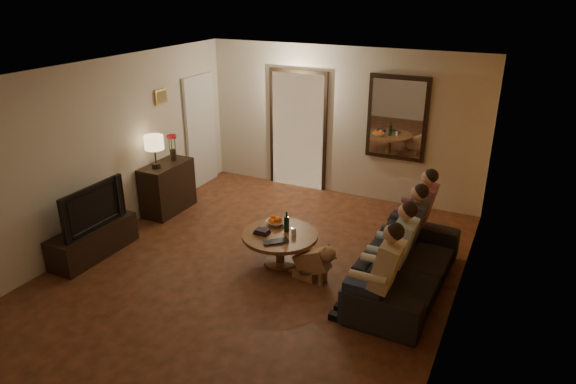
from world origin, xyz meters
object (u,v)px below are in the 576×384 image
at_px(person_a, 380,280).
at_px(bowl, 276,223).
at_px(dresser, 168,188).
at_px(laptop, 277,243).
at_px(person_d, 418,216).
at_px(person_c, 407,234).
at_px(sofa, 407,266).
at_px(tv_stand, 94,241).
at_px(tv, 88,206).
at_px(person_b, 395,255).
at_px(dog, 312,261).
at_px(coffee_table, 280,248).
at_px(wine_bottle, 287,221).
at_px(table_lamp, 155,152).

relative_size(person_a, bowl, 4.63).
distance_m(dresser, laptop, 2.75).
xyz_separation_m(person_a, person_d, (0.00, 1.80, 0.00)).
relative_size(dresser, person_a, 0.78).
distance_m(person_a, person_c, 1.20).
xyz_separation_m(sofa, bowl, (-1.87, 0.09, 0.16)).
bearing_deg(person_c, tv_stand, -161.43).
bearing_deg(laptop, dresser, 113.88).
bearing_deg(bowl, person_c, 6.87).
relative_size(tv, person_b, 0.90).
bearing_deg(tv_stand, sofa, 14.34).
bearing_deg(laptop, tv_stand, 149.86).
bearing_deg(dog, person_a, -23.20).
relative_size(dresser, person_b, 0.78).
bearing_deg(tv, person_b, -79.36).
height_order(person_b, laptop, person_b).
xyz_separation_m(dresser, tv, (0.00, -1.67, 0.33)).
relative_size(coffee_table, laptop, 3.10).
bearing_deg(wine_bottle, person_a, -29.31).
bearing_deg(person_d, dresser, -175.88).
height_order(tv_stand, laptop, laptop).
distance_m(tv, person_d, 4.50).
xyz_separation_m(tv_stand, tv, (0.00, 0.00, 0.53)).
bearing_deg(person_c, coffee_table, -164.78).
bearing_deg(table_lamp, laptop, -17.41).
bearing_deg(table_lamp, person_b, -9.64).
bearing_deg(dresser, bowl, -12.90).
height_order(dresser, bowl, dresser).
height_order(person_d, wine_bottle, person_d).
bearing_deg(sofa, person_a, 175.69).
bearing_deg(person_d, table_lamp, -172.80).
distance_m(person_b, person_c, 0.60).
height_order(dresser, tv_stand, dresser).
bearing_deg(laptop, sofa, -29.79).
xyz_separation_m(table_lamp, bowl, (2.28, -0.30, -0.62)).
relative_size(sofa, person_b, 1.84).
relative_size(person_b, coffee_table, 1.18).
bearing_deg(dresser, wine_bottle, -14.36).
distance_m(tv, coffee_table, 2.68).
bearing_deg(tv, wine_bottle, -67.72).
relative_size(tv_stand, dog, 2.32).
distance_m(table_lamp, coffee_table, 2.66).
bearing_deg(person_d, coffee_table, -147.03).
relative_size(person_c, coffee_table, 1.18).
bearing_deg(laptop, wine_bottle, 53.16).
relative_size(table_lamp, tv, 0.50).
xyz_separation_m(sofa, person_d, (-0.10, 0.90, 0.28)).
bearing_deg(tv, dresser, 0.00).
bearing_deg(sofa, dresser, 83.69).
bearing_deg(laptop, table_lamp, 118.25).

